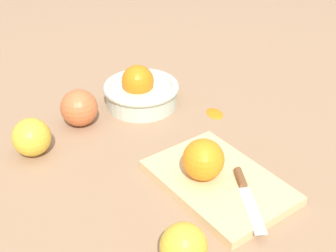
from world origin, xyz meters
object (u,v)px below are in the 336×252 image
object	(u,v)px
bowl	(141,91)
knife	(245,191)
apple_front_left_2	(79,108)
cutting_board	(217,183)
apple_front_right	(184,246)
orange_on_board	(203,160)
apple_front_left	(32,137)

from	to	relation	value
bowl	knife	world-z (taller)	bowl
bowl	apple_front_left_2	bearing A→B (deg)	-96.09
bowl	cutting_board	bearing A→B (deg)	-11.92
apple_front_right	apple_front_left_2	bearing A→B (deg)	169.85
cutting_board	apple_front_left_2	world-z (taller)	apple_front_left_2
orange_on_board	cutting_board	bearing A→B (deg)	34.61
cutting_board	apple_front_left_2	bearing A→B (deg)	-166.29
bowl	orange_on_board	xyz separation A→B (m)	(0.30, -0.08, 0.02)
orange_on_board	apple_front_right	xyz separation A→B (m)	(0.12, -0.15, -0.02)
orange_on_board	apple_front_left	world-z (taller)	orange_on_board
bowl	apple_front_left	distance (m)	0.28
apple_front_left	apple_front_right	distance (m)	0.40
knife	apple_front_left_2	size ratio (longest dim) A/B	1.73
orange_on_board	apple_front_left	distance (m)	0.34
bowl	apple_front_left	xyz separation A→B (m)	(0.02, -0.28, 0.00)
apple_front_left_2	apple_front_right	xyz separation A→B (m)	(0.44, -0.08, -0.00)
cutting_board	orange_on_board	world-z (taller)	orange_on_board
knife	apple_front_left	bearing A→B (deg)	-148.41
cutting_board	knife	size ratio (longest dim) A/B	1.83
bowl	knife	bearing A→B (deg)	-8.66
apple_front_left_2	apple_front_right	distance (m)	0.44
bowl	knife	xyz separation A→B (m)	(0.38, -0.06, -0.01)
cutting_board	bowl	bearing A→B (deg)	168.08
orange_on_board	apple_front_left	bearing A→B (deg)	-145.17
bowl	cutting_board	world-z (taller)	bowl
apple_front_left	apple_front_right	world-z (taller)	apple_front_left
bowl	orange_on_board	bearing A→B (deg)	-15.53
bowl	apple_front_right	distance (m)	0.48
apple_front_left_2	apple_front_left	bearing A→B (deg)	-73.36
bowl	cutting_board	distance (m)	0.33
cutting_board	knife	world-z (taller)	knife
knife	orange_on_board	bearing A→B (deg)	-161.83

